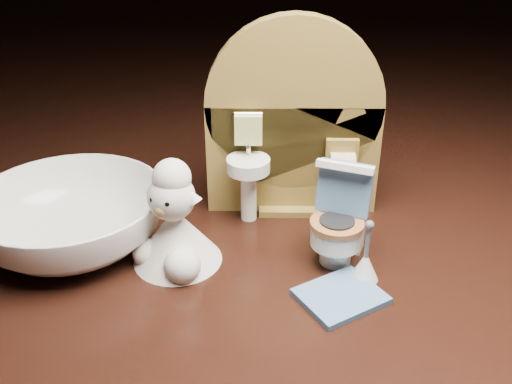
% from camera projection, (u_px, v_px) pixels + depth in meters
% --- Properties ---
extents(backdrop_panel, '(0.13, 0.05, 0.15)m').
position_uv_depth(backdrop_panel, '(292.00, 130.00, 0.42)').
color(backdrop_panel, olive).
rests_on(backdrop_panel, ground).
extents(toy_toilet, '(0.04, 0.05, 0.07)m').
position_uv_depth(toy_toilet, '(340.00, 224.00, 0.38)').
color(toy_toilet, white).
rests_on(toy_toilet, ground).
extents(bath_mat, '(0.06, 0.06, 0.00)m').
position_uv_depth(bath_mat, '(341.00, 296.00, 0.35)').
color(bath_mat, teal).
rests_on(bath_mat, ground).
extents(toilet_brush, '(0.02, 0.02, 0.04)m').
position_uv_depth(toilet_brush, '(365.00, 264.00, 0.37)').
color(toilet_brush, white).
rests_on(toilet_brush, ground).
extents(plush_lamb, '(0.06, 0.06, 0.08)m').
position_uv_depth(plush_lamb, '(174.00, 228.00, 0.38)').
color(plush_lamb, silver).
rests_on(plush_lamb, ground).
extents(ceramic_bowl, '(0.16, 0.16, 0.04)m').
position_uv_depth(ceramic_bowl, '(71.00, 220.00, 0.40)').
color(ceramic_bowl, white).
rests_on(ceramic_bowl, ground).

